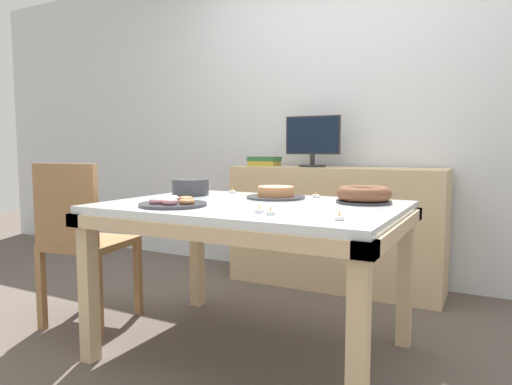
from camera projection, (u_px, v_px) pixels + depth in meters
The scene contains 16 objects.
ground_plane at pixel (253, 352), 2.29m from camera, with size 12.00×12.00×0.00m, color #564C44.
wall_back at pixel (349, 112), 3.55m from camera, with size 8.00×0.10×2.60m, color silver.
dining_table at pixel (253, 222), 2.23m from camera, with size 1.43×1.01×0.75m.
chair at pixel (81, 236), 2.58m from camera, with size 0.48×0.48×0.94m.
sideboard at pixel (335, 227), 3.36m from camera, with size 1.55×0.44×0.88m.
computer_monitor at pixel (313, 141), 3.39m from camera, with size 0.42×0.20×0.38m.
book_stack at pixel (264, 161), 3.59m from camera, with size 0.23×0.19×0.07m.
cake_chocolate_round at pixel (275, 193), 2.44m from camera, with size 0.31×0.31×0.06m.
cake_golden_bundt at pixel (364, 195), 2.23m from camera, with size 0.27×0.27×0.08m.
pastry_platter at pixel (173, 203), 2.11m from camera, with size 0.31×0.31×0.04m.
plate_stack at pixel (191, 187), 2.62m from camera, with size 0.21×0.21×0.09m.
tealight_near_front at pixel (339, 218), 1.69m from camera, with size 0.04×0.04×0.04m.
tealight_near_cakes at pixel (259, 210), 1.89m from camera, with size 0.04×0.04×0.04m.
tealight_right_edge at pixel (232, 192), 2.72m from camera, with size 0.04×0.04×0.04m.
tealight_left_edge at pixel (271, 212), 1.83m from camera, with size 0.04×0.04×0.04m.
tealight_centre at pixel (316, 196), 2.48m from camera, with size 0.04×0.04×0.04m.
Camera 1 is at (1.05, -1.94, 1.02)m, focal length 32.00 mm.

